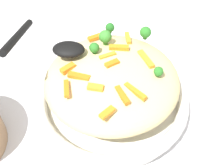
% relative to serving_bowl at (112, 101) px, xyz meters
% --- Properties ---
extents(ground_plane, '(2.40, 2.40, 0.00)m').
position_rel_serving_bowl_xyz_m(ground_plane, '(0.00, 0.00, -0.03)').
color(ground_plane, silver).
extents(serving_bowl, '(0.29, 0.29, 0.05)m').
position_rel_serving_bowl_xyz_m(serving_bowl, '(0.00, 0.00, 0.00)').
color(serving_bowl, white).
rests_on(serving_bowl, ground_plane).
extents(pasta_mound, '(0.24, 0.23, 0.08)m').
position_rel_serving_bowl_xyz_m(pasta_mound, '(0.00, 0.00, 0.06)').
color(pasta_mound, '#DBC689').
rests_on(pasta_mound, serving_bowl).
extents(carrot_piece_0, '(0.03, 0.02, 0.01)m').
position_rel_serving_bowl_xyz_m(carrot_piece_0, '(0.01, -0.02, 0.10)').
color(carrot_piece_0, orange).
rests_on(carrot_piece_0, pasta_mound).
extents(carrot_piece_1, '(0.03, 0.04, 0.01)m').
position_rel_serving_bowl_xyz_m(carrot_piece_1, '(-0.02, 0.06, 0.09)').
color(carrot_piece_1, orange).
rests_on(carrot_piece_1, pasta_mound).
extents(carrot_piece_2, '(0.03, 0.04, 0.01)m').
position_rel_serving_bowl_xyz_m(carrot_piece_2, '(-0.06, -0.02, 0.09)').
color(carrot_piece_2, orange).
rests_on(carrot_piece_2, pasta_mound).
extents(carrot_piece_3, '(0.01, 0.03, 0.01)m').
position_rel_serving_bowl_xyz_m(carrot_piece_3, '(-0.02, -0.08, 0.09)').
color(carrot_piece_3, orange).
rests_on(carrot_piece_3, pasta_mound).
extents(carrot_piece_4, '(0.04, 0.01, 0.01)m').
position_rel_serving_bowl_xyz_m(carrot_piece_4, '(-0.01, -0.04, 0.10)').
color(carrot_piece_4, orange).
rests_on(carrot_piece_4, pasta_mound).
extents(carrot_piece_5, '(0.04, 0.02, 0.01)m').
position_rel_serving_bowl_xyz_m(carrot_piece_5, '(0.05, 0.03, 0.09)').
color(carrot_piece_5, orange).
rests_on(carrot_piece_5, pasta_mound).
extents(carrot_piece_6, '(0.03, 0.02, 0.01)m').
position_rel_serving_bowl_xyz_m(carrot_piece_6, '(0.00, 0.00, 0.10)').
color(carrot_piece_6, orange).
rests_on(carrot_piece_6, pasta_mound).
extents(carrot_piece_7, '(0.01, 0.03, 0.01)m').
position_rel_serving_bowl_xyz_m(carrot_piece_7, '(0.07, 0.05, 0.09)').
color(carrot_piece_7, orange).
rests_on(carrot_piece_7, pasta_mound).
extents(carrot_piece_8, '(0.04, 0.03, 0.01)m').
position_rel_serving_bowl_xyz_m(carrot_piece_8, '(-0.04, 0.05, 0.09)').
color(carrot_piece_8, orange).
rests_on(carrot_piece_8, pasta_mound).
extents(carrot_piece_9, '(0.02, 0.03, 0.01)m').
position_rel_serving_bowl_xyz_m(carrot_piece_9, '(0.00, 0.10, 0.09)').
color(carrot_piece_9, orange).
rests_on(carrot_piece_9, pasta_mound).
extents(carrot_piece_10, '(0.03, 0.03, 0.01)m').
position_rel_serving_bowl_xyz_m(carrot_piece_10, '(0.07, 0.01, 0.09)').
color(carrot_piece_10, orange).
rests_on(carrot_piece_10, pasta_mound).
extents(carrot_piece_11, '(0.03, 0.01, 0.01)m').
position_rel_serving_bowl_xyz_m(carrot_piece_11, '(0.02, 0.05, 0.09)').
color(carrot_piece_11, orange).
rests_on(carrot_piece_11, pasta_mound).
extents(carrot_piece_12, '(0.04, 0.03, 0.01)m').
position_rel_serving_bowl_xyz_m(carrot_piece_12, '(0.03, -0.08, 0.09)').
color(carrot_piece_12, orange).
rests_on(carrot_piece_12, pasta_mound).
extents(broccoli_floret_0, '(0.02, 0.02, 0.03)m').
position_rel_serving_bowl_xyz_m(broccoli_floret_0, '(0.02, -0.06, 0.11)').
color(broccoli_floret_0, '#377928').
rests_on(broccoli_floret_0, pasta_mound).
extents(broccoli_floret_1, '(0.02, 0.02, 0.02)m').
position_rel_serving_bowl_xyz_m(broccoli_floret_1, '(0.01, -0.09, 0.10)').
color(broccoli_floret_1, '#205B1C').
rests_on(broccoli_floret_1, pasta_mound).
extents(broccoli_floret_2, '(0.02, 0.02, 0.03)m').
position_rel_serving_bowl_xyz_m(broccoli_floret_2, '(-0.06, -0.08, 0.10)').
color(broccoli_floret_2, '#296820').
rests_on(broccoli_floret_2, pasta_mound).
extents(broccoli_floret_3, '(0.02, 0.02, 0.02)m').
position_rel_serving_bowl_xyz_m(broccoli_floret_3, '(-0.08, 0.01, 0.10)').
color(broccoli_floret_3, '#296820').
rests_on(broccoli_floret_3, pasta_mound).
extents(broccoli_floret_4, '(0.02, 0.02, 0.02)m').
position_rel_serving_bowl_xyz_m(broccoli_floret_4, '(0.03, -0.03, 0.11)').
color(broccoli_floret_4, '#296820').
rests_on(broccoli_floret_4, pasta_mound).
extents(serving_spoon, '(0.12, 0.16, 0.08)m').
position_rel_serving_bowl_xyz_m(serving_spoon, '(0.11, -0.02, 0.12)').
color(serving_spoon, black).
rests_on(serving_spoon, pasta_mound).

